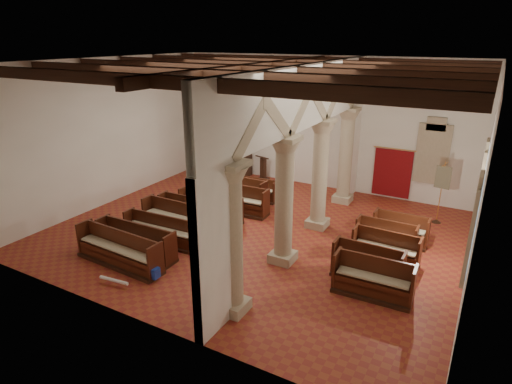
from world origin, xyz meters
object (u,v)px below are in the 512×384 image
at_px(lectern, 263,170).
at_px(processional_banner, 439,203).
at_px(pipe_organ, 231,148).
at_px(aisle_pew_0, 373,284).
at_px(nave_pew_0, 119,254).

xyz_separation_m(lectern, processional_banner, (8.28, -1.28, 0.27)).
distance_m(pipe_organ, aisle_pew_0, 12.02).
xyz_separation_m(processional_banner, aisle_pew_0, (-0.88, -6.17, -0.43)).
bearing_deg(aisle_pew_0, nave_pew_0, -165.44).
bearing_deg(nave_pew_0, processional_banner, 47.99).
distance_m(nave_pew_0, aisle_pew_0, 7.69).
relative_size(processional_banner, nave_pew_0, 0.75).
height_order(pipe_organ, nave_pew_0, pipe_organ).
bearing_deg(aisle_pew_0, lectern, 133.28).
distance_m(pipe_organ, processional_banner, 10.29).
bearing_deg(processional_banner, nave_pew_0, -125.09).
bearing_deg(pipe_organ, nave_pew_0, -78.80).
xyz_separation_m(lectern, aisle_pew_0, (7.40, -7.44, -0.16)).
bearing_deg(lectern, aisle_pew_0, -29.24).
bearing_deg(processional_banner, pipe_organ, -177.96).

